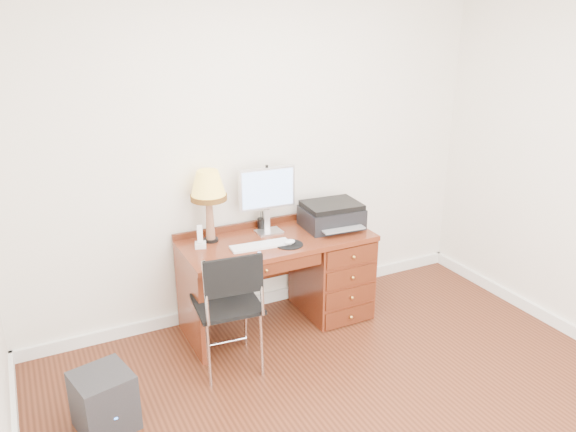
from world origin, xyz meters
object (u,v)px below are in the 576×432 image
desk (312,269)px  leg_lamp (208,190)px  phone (200,241)px  chair (230,299)px  monitor (267,192)px  equipment_box (104,401)px  printer (331,215)px

desk → leg_lamp: size_ratio=2.66×
desk → leg_lamp: bearing=168.2°
leg_lamp → phone: 0.39m
phone → leg_lamp: bearing=54.2°
leg_lamp → chair: leg_lamp is taller
desk → leg_lamp: 1.11m
monitor → chair: size_ratio=0.57×
desk → chair: size_ratio=1.61×
chair → equipment_box: size_ratio=2.47×
phone → chair: chair is taller
equipment_box → chair: bearing=-0.9°
monitor → leg_lamp: 0.48m
phone → chair: (0.02, -0.54, -0.23)m
desk → phone: size_ratio=8.59×
phone → equipment_box: size_ratio=0.46×
monitor → equipment_box: 1.91m
desk → monitor: bearing=154.6°
monitor → printer: 0.58m
printer → leg_lamp: bearing=175.4°
chair → equipment_box: (-0.91, -0.20, -0.38)m
chair → equipment_box: chair is taller
leg_lamp → equipment_box: 1.62m
desk → leg_lamp: leg_lamp is taller
desk → chair: (-0.89, -0.45, 0.15)m
printer → equipment_box: (-1.99, -0.68, -0.66)m
leg_lamp → chair: (-0.09, -0.62, -0.60)m
phone → printer: bearing=14.2°
equipment_box → desk: bearing=6.5°
monitor → equipment_box: size_ratio=1.40×
printer → equipment_box: printer is taller
leg_lamp → chair: 0.87m
desk → equipment_box: desk is taller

